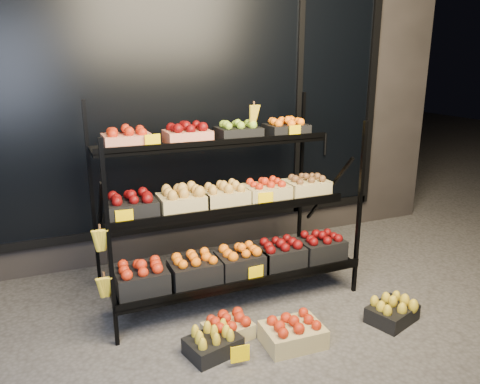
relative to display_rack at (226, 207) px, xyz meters
name	(u,v)px	position (x,y,z in m)	size (l,w,h in m)	color
ground	(257,326)	(0.01, -0.60, -0.79)	(24.00, 24.00, 0.00)	#514F4C
building	(163,79)	(0.01, 1.99, 0.96)	(6.00, 2.08, 3.50)	#2D2826
display_rack	(226,207)	(0.00, 0.00, 0.00)	(2.18, 1.02, 1.71)	black
tag_floor_a	(240,359)	(-0.30, -1.00, -0.73)	(0.13, 0.01, 0.12)	#FFCB00
floor_crate_left	(228,327)	(-0.25, -0.65, -0.70)	(0.37, 0.30, 0.18)	tan
floor_crate_midleft	(213,342)	(-0.42, -0.79, -0.70)	(0.41, 0.34, 0.19)	black
floor_crate_midright	(293,332)	(0.15, -0.91, -0.69)	(0.44, 0.33, 0.21)	tan
floor_crate_right	(392,311)	(1.01, -0.94, -0.70)	(0.44, 0.38, 0.19)	black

